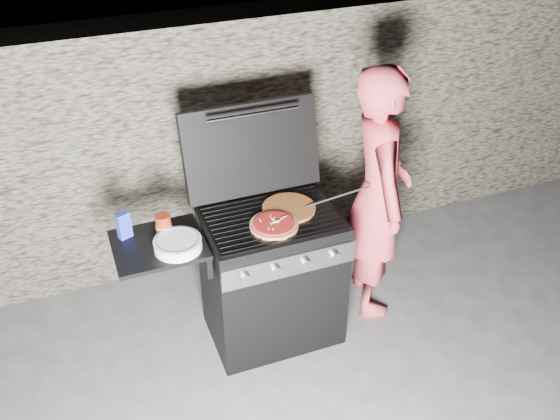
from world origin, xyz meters
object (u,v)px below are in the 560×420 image
object	(u,v)px
sauce_jar	(164,225)
person	(378,194)
gas_grill	(234,287)
pizza_topped	(274,224)

from	to	relation	value
sauce_jar	person	world-z (taller)	person
gas_grill	pizza_topped	distance (m)	0.53
sauce_jar	pizza_topped	bearing A→B (deg)	-14.20
gas_grill	pizza_topped	xyz separation A→B (m)	(0.23, -0.09, 0.47)
gas_grill	person	distance (m)	1.07
gas_grill	person	size ratio (longest dim) A/B	0.78
gas_grill	pizza_topped	size ratio (longest dim) A/B	4.79
pizza_topped	person	xyz separation A→B (m)	(0.76, 0.16, -0.07)
sauce_jar	gas_grill	bearing A→B (deg)	-9.29
gas_grill	sauce_jar	world-z (taller)	sauce_jar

